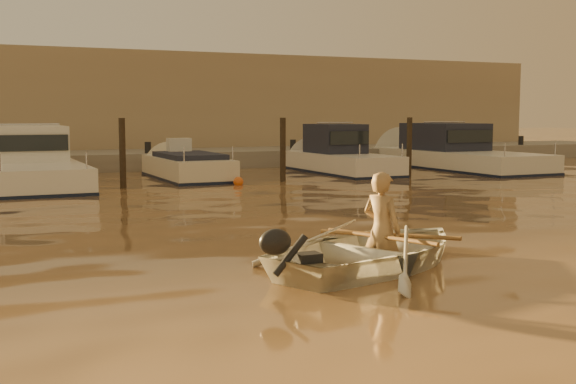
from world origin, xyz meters
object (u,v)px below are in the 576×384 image
moored_boat_4 (342,156)px  waterfront_building (67,108)px  dinghy (377,249)px  moored_boat_2 (31,164)px  moored_boat_3 (187,172)px  person (382,230)px  moored_boat_5 (457,153)px

moored_boat_4 → waterfront_building: waterfront_building is taller
dinghy → moored_boat_2: 14.78m
moored_boat_3 → moored_boat_4: bearing=0.0°
person → dinghy: bearing=90.0°
person → moored_boat_5: bearing=-64.1°
dinghy → moored_boat_3: 14.49m
person → moored_boat_3: size_ratio=0.29×
dinghy → moored_boat_5: size_ratio=0.40×
moored_boat_4 → person: bearing=-116.6°
dinghy → waterfront_building: bearing=-21.7°
dinghy → moored_boat_4: bearing=-50.4°
person → moored_boat_3: bearing=-29.2°
moored_boat_3 → moored_boat_4: size_ratio=0.88×
person → waterfront_building: waterfront_building is taller
person → moored_boat_5: 18.90m
person → moored_boat_4: moored_boat_4 is taller
dinghy → moored_boat_3: bearing=-29.6°
dinghy → moored_boat_5: bearing=-64.2°
moored_boat_5 → waterfront_building: 17.27m
moored_boat_5 → waterfront_building: size_ratio=0.20×
moored_boat_5 → waterfront_building: (-13.19, 11.00, 1.77)m
moored_boat_3 → moored_boat_5: (10.85, 0.00, 0.40)m
moored_boat_2 → moored_boat_4: 10.60m
dinghy → waterfront_building: 25.51m
moored_boat_4 → moored_boat_5: (5.08, 0.00, 0.00)m
dinghy → moored_boat_3: moored_boat_3 is taller
moored_boat_3 → moored_boat_5: size_ratio=0.61×
moored_boat_5 → dinghy: bearing=-130.7°
moored_boat_3 → waterfront_building: (-2.34, 11.00, 2.17)m
person → waterfront_building: bearing=-21.5°
waterfront_building → person: bearing=-87.9°
moored_boat_3 → dinghy: bearing=-96.0°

